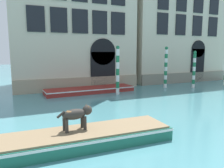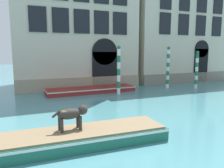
% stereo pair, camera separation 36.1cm
% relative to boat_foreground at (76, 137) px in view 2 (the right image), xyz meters
% --- Properties ---
extents(palazzo_right, '(10.89, 6.13, 13.07)m').
position_rel_boat_foreground_xyz_m(palazzo_right, '(14.38, 13.59, 6.25)').
color(palazzo_right, beige).
rests_on(palazzo_right, ground_plane).
extents(boat_foreground, '(6.48, 1.84, 0.52)m').
position_rel_boat_foreground_xyz_m(boat_foreground, '(0.00, 0.00, 0.00)').
color(boat_foreground, '#1E6651').
rests_on(boat_foreground, ground_plane).
extents(dog_on_deck, '(1.27, 0.45, 0.84)m').
position_rel_boat_foreground_xyz_m(dog_on_deck, '(-0.07, 0.18, 0.79)').
color(dog_on_deck, '#332D28').
rests_on(dog_on_deck, boat_foreground).
extents(boat_moored_near_palazzo, '(7.05, 2.05, 0.39)m').
position_rel_boat_foreground_xyz_m(boat_moored_near_palazzo, '(3.38, 9.23, -0.06)').
color(boat_moored_near_palazzo, maroon).
rests_on(boat_moored_near_palazzo, ground_plane).
extents(mooring_pole_0, '(0.26, 0.26, 3.26)m').
position_rel_boat_foreground_xyz_m(mooring_pole_0, '(12.38, 7.57, 1.38)').
color(mooring_pole_0, white).
rests_on(mooring_pole_0, ground_plane).
extents(mooring_pole_1, '(0.27, 0.27, 3.63)m').
position_rel_boat_foreground_xyz_m(mooring_pole_1, '(5.06, 7.73, 1.56)').
color(mooring_pole_1, white).
rests_on(mooring_pole_1, ground_plane).
extents(mooring_pole_5, '(0.28, 0.28, 3.63)m').
position_rel_boat_foreground_xyz_m(mooring_pole_5, '(10.22, 8.71, 1.56)').
color(mooring_pole_5, white).
rests_on(mooring_pole_5, ground_plane).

